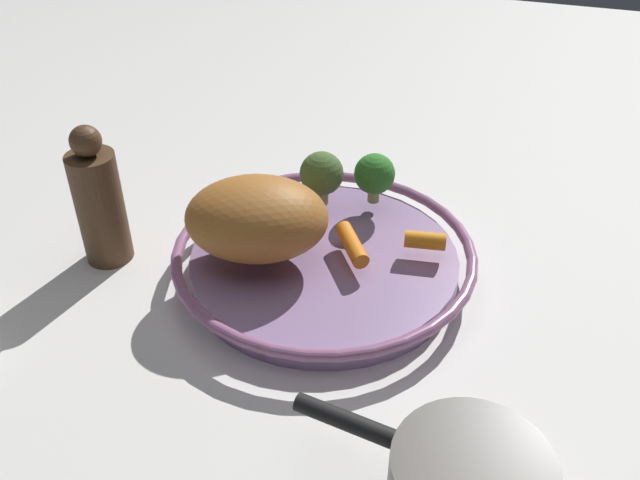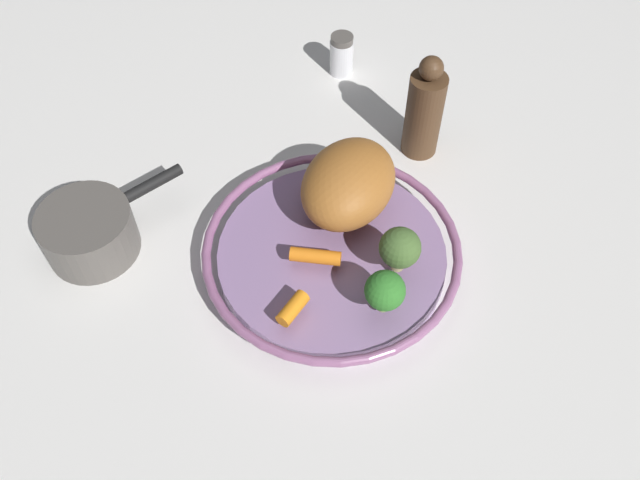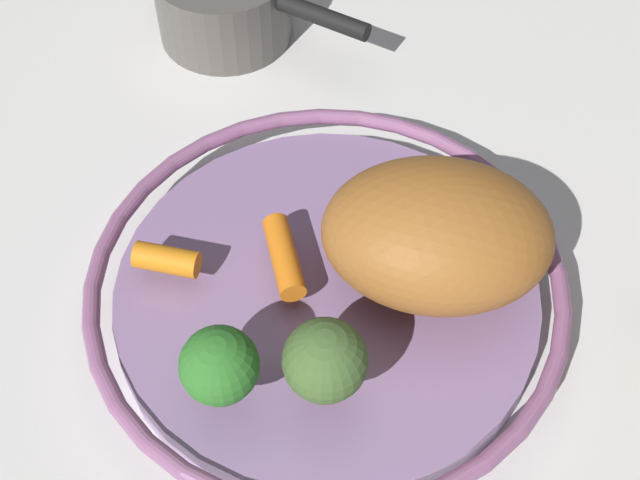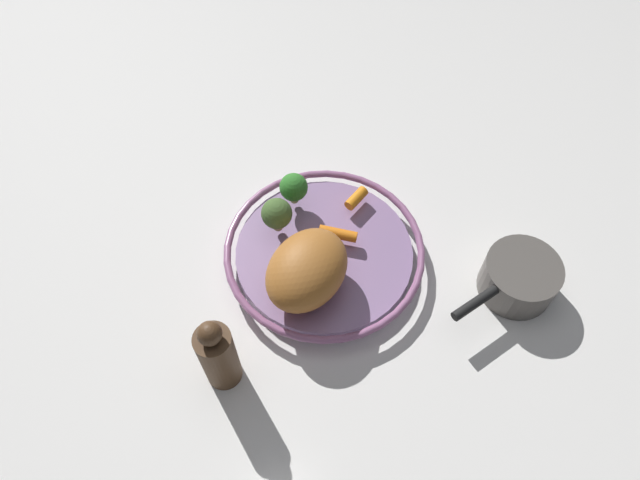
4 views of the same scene
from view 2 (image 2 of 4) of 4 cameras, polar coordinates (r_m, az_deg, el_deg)
name	(u,v)px [view 2 (image 2 of 4)]	position (r m, az deg, el deg)	size (l,w,h in m)	color
ground_plane	(331,264)	(0.91, 0.98, -2.01)	(2.29, 2.29, 0.00)	silver
serving_bowl	(332,254)	(0.89, 0.99, -1.22)	(0.34, 0.34, 0.04)	#8E709E
roast_chicken_piece	(348,183)	(0.89, 2.42, 4.80)	(0.15, 0.12, 0.09)	#A76429
baby_carrot_left	(293,308)	(0.81, -2.32, -5.80)	(0.02, 0.02, 0.05)	orange
baby_carrot_back	(313,255)	(0.86, -0.59, -1.24)	(0.02, 0.02, 0.06)	orange
broccoli_floret_edge	(400,248)	(0.83, 6.78, -0.70)	(0.05, 0.05, 0.07)	tan
broccoli_floret_mid	(385,291)	(0.80, 5.52, -4.31)	(0.05, 0.05, 0.06)	#95AB66
salt_shaker	(342,55)	(1.16, 1.83, 15.40)	(0.04, 0.04, 0.07)	white
pepper_mill	(424,111)	(1.01, 8.82, 10.74)	(0.05, 0.05, 0.17)	#4C331E
saucepan	(90,232)	(0.95, -18.89, 0.68)	(0.21, 0.12, 0.07)	#56514C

